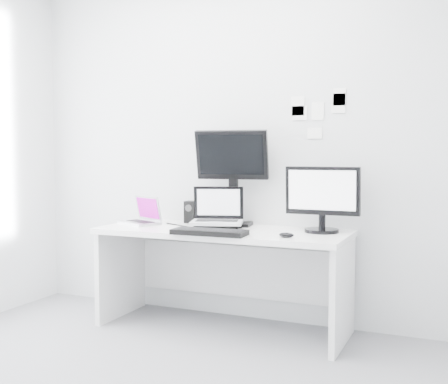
% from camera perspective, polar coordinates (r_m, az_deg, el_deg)
% --- Properties ---
extents(back_wall, '(3.60, 0.00, 3.60)m').
position_cam_1_polar(back_wall, '(4.35, 1.71, 4.92)').
color(back_wall, silver).
rests_on(back_wall, ground).
extents(desk, '(1.80, 0.70, 0.73)m').
position_cam_1_polar(desk, '(4.13, -0.15, -8.79)').
color(desk, white).
rests_on(desk, ground).
extents(macbook, '(0.37, 0.33, 0.23)m').
position_cam_1_polar(macbook, '(4.39, -8.58, -1.76)').
color(macbook, '#B1B1B6').
rests_on(macbook, desk).
extents(speaker, '(0.11, 0.11, 0.17)m').
position_cam_1_polar(speaker, '(4.43, -3.35, -2.02)').
color(speaker, black).
rests_on(speaker, desk).
extents(dell_laptop, '(0.44, 0.39, 0.31)m').
position_cam_1_polar(dell_laptop, '(4.11, -0.74, -1.52)').
color(dell_laptop, silver).
rests_on(dell_laptop, desk).
extents(rear_monitor, '(0.57, 0.28, 0.74)m').
position_cam_1_polar(rear_monitor, '(4.24, 0.86, 1.54)').
color(rear_monitor, black).
rests_on(rear_monitor, desk).
extents(samsung_monitor, '(0.52, 0.24, 0.47)m').
position_cam_1_polar(samsung_monitor, '(3.94, 9.86, -0.63)').
color(samsung_monitor, black).
rests_on(samsung_monitor, desk).
extents(keyboard, '(0.52, 0.20, 0.03)m').
position_cam_1_polar(keyboard, '(3.80, -1.49, -4.07)').
color(keyboard, black).
rests_on(keyboard, desk).
extents(mouse, '(0.10, 0.07, 0.03)m').
position_cam_1_polar(mouse, '(3.69, 6.31, -4.34)').
color(mouse, black).
rests_on(mouse, desk).
extents(wall_note_0, '(0.10, 0.00, 0.14)m').
position_cam_1_polar(wall_note_0, '(4.21, 7.44, 8.59)').
color(wall_note_0, white).
rests_on(wall_note_0, back_wall).
extents(wall_note_1, '(0.09, 0.00, 0.13)m').
position_cam_1_polar(wall_note_1, '(4.17, 9.44, 8.07)').
color(wall_note_1, white).
rests_on(wall_note_1, back_wall).
extents(wall_note_2, '(0.10, 0.00, 0.14)m').
position_cam_1_polar(wall_note_2, '(4.14, 11.48, 8.77)').
color(wall_note_2, white).
rests_on(wall_note_2, back_wall).
extents(wall_note_3, '(0.11, 0.00, 0.08)m').
position_cam_1_polar(wall_note_3, '(4.17, 9.14, 5.87)').
color(wall_note_3, white).
rests_on(wall_note_3, back_wall).
extents(wall_note_4, '(0.12, 0.00, 0.10)m').
position_cam_1_polar(wall_note_4, '(4.21, 7.61, 7.90)').
color(wall_note_4, white).
rests_on(wall_note_4, back_wall).
extents(wall_note_5, '(0.09, 0.00, 0.12)m').
position_cam_1_polar(wall_note_5, '(4.14, 11.58, 9.38)').
color(wall_note_5, white).
rests_on(wall_note_5, back_wall).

